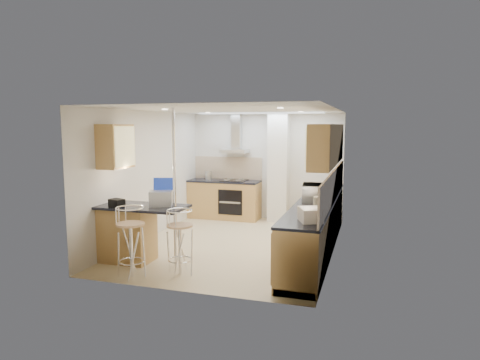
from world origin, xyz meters
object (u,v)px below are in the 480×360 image
(bread_bin, at_px, (310,215))
(microwave, at_px, (314,194))
(bar_stool_end, at_px, (180,242))
(bar_stool_near, at_px, (131,242))
(laptop, at_px, (161,198))

(bread_bin, bearing_deg, microwave, 72.30)
(microwave, xyz_separation_m, bar_stool_end, (-1.78, -1.52, -0.58))
(microwave, bearing_deg, bar_stool_end, 124.47)
(bar_stool_near, bearing_deg, laptop, 84.46)
(microwave, bearing_deg, bar_stool_near, 121.03)
(bar_stool_near, xyz_separation_m, bread_bin, (2.56, 0.39, 0.48))
(microwave, xyz_separation_m, bar_stool_near, (-2.42, -1.82, -0.55))
(bread_bin, bearing_deg, laptop, 149.24)
(laptop, bearing_deg, bar_stool_end, -59.56)
(bar_stool_near, bearing_deg, microwave, 41.42)
(bar_stool_end, relative_size, bread_bin, 2.79)
(laptop, relative_size, bread_bin, 0.99)
(laptop, bearing_deg, bar_stool_near, -121.11)
(laptop, height_order, bread_bin, laptop)
(microwave, bearing_deg, bread_bin, 179.46)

